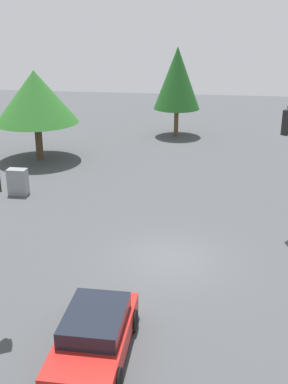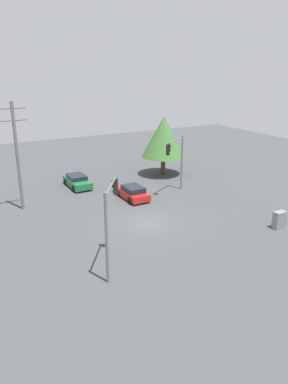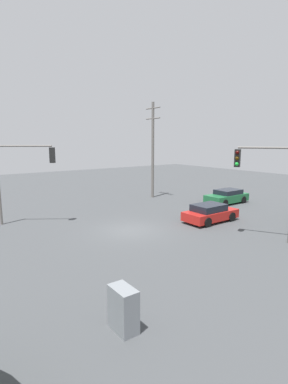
% 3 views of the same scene
% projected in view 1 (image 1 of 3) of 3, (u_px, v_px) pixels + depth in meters
% --- Properties ---
extents(ground_plane, '(80.00, 80.00, 0.00)m').
position_uv_depth(ground_plane, '(170.00, 259.00, 18.98)').
color(ground_plane, '#424447').
extents(sedan_red, '(1.99, 4.16, 1.31)m').
position_uv_depth(sedan_red, '(94.00, 335.00, 13.51)').
color(sedan_red, red).
rests_on(sedan_red, ground_plane).
extents(electrical_cabinet, '(1.01, 0.57, 1.40)m').
position_uv_depth(electrical_cabinet, '(18.00, 182.00, 25.40)').
color(electrical_cabinet, gray).
rests_on(electrical_cabinet, ground_plane).
extents(tree_left, '(5.35, 5.35, 5.72)m').
position_uv_depth(tree_left, '(35.00, 97.00, 30.37)').
color(tree_left, '#4C3823').
rests_on(tree_left, ground_plane).
extents(tree_corner, '(3.52, 3.52, 6.72)m').
position_uv_depth(tree_corner, '(177.00, 78.00, 36.17)').
color(tree_corner, brown).
rests_on(tree_corner, ground_plane).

